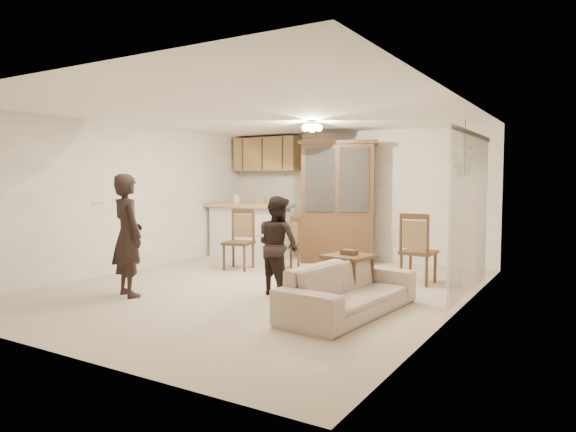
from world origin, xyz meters
The scene contains 23 objects.
floor centered at (0.00, 0.00, 0.00)m, with size 6.50×6.50×0.00m, color #BDAD8F.
ceiling centered at (0.00, 0.00, 2.50)m, with size 5.50×6.50×0.02m, color white.
wall_back centered at (0.00, 3.25, 1.25)m, with size 5.50×0.02×2.50m, color white.
wall_front centered at (0.00, -3.25, 1.25)m, with size 5.50×0.02×2.50m, color white.
wall_left centered at (-2.75, 0.00, 1.25)m, with size 0.02×6.50×2.50m, color white.
wall_right centered at (2.75, 0.00, 1.25)m, with size 0.02×6.50×2.50m, color white.
breakfast_bar centered at (-1.85, 2.35, 0.50)m, with size 1.60×0.55×1.00m, color white.
bar_top centered at (-1.85, 2.35, 1.05)m, with size 1.75×0.70×0.08m, color tan.
upper_cabinets centered at (-1.90, 3.07, 2.10)m, with size 1.50×0.34×0.70m, color olive.
vertical_blinds centered at (2.71, 0.90, 1.10)m, with size 0.06×2.30×2.10m, color white, non-canonical shape.
ceiling_fixture centered at (0.20, 1.20, 2.40)m, with size 0.36×0.36×0.20m, color #FFEDBF, non-canonical shape.
hanging_plant centered at (2.30, 2.40, 1.85)m, with size 0.43×0.37×0.48m, color #2D6126.
plant_cord centered at (2.30, 2.40, 2.17)m, with size 0.01×0.01×0.65m, color black.
sofa centered at (1.70, -0.63, 0.37)m, with size 1.87×0.73×0.73m, color #C2B49F.
adult centered at (-1.23, -1.31, 0.90)m, with size 0.66×0.43×1.80m, color black.
child centered at (0.43, -0.19, 0.68)m, with size 0.66×0.51×1.35m, color black.
china_hutch centered at (-0.05, 2.71, 1.13)m, with size 1.55×1.02×2.28m.
side_table centered at (1.43, -0.06, 0.31)m, with size 0.62×0.62×0.67m.
chair_bar centered at (-1.19, 1.11, 0.29)m, with size 0.55×0.55×1.05m.
chair_hutch_left centered at (-0.45, 1.47, 0.26)m, with size 0.57×0.57×0.93m.
chair_hutch_right centered at (1.85, 1.52, 0.30)m, with size 0.49×0.49×1.06m.
controller_adult centered at (-1.36, -1.67, 1.26)m, with size 0.04×0.14×0.04m, color white.
controller_child centered at (0.33, -0.49, 0.82)m, with size 0.04×0.12×0.04m, color white.
Camera 1 is at (4.12, -6.04, 1.56)m, focal length 32.00 mm.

